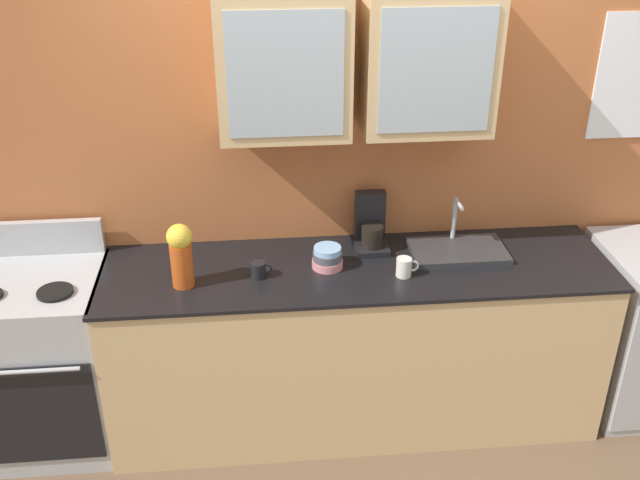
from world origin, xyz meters
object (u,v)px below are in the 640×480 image
at_px(stove_range, 46,361).
at_px(vase, 181,253).
at_px(sink_faucet, 458,249).
at_px(bowl_stack, 327,257).
at_px(coffee_maker, 371,228).
at_px(cup_near_bowls, 259,270).
at_px(cup_near_sink, 404,267).

bearing_deg(stove_range, vase, -7.13).
relative_size(sink_faucet, bowl_stack, 3.15).
bearing_deg(coffee_maker, vase, -162.44).
bearing_deg(cup_near_bowls, cup_near_sink, -4.49).
xyz_separation_m(bowl_stack, vase, (-0.69, -0.10, 0.12)).
distance_m(sink_faucet, vase, 1.38).
bearing_deg(cup_near_sink, bowl_stack, 161.62).
distance_m(bowl_stack, vase, 0.71).
bearing_deg(bowl_stack, stove_range, -179.50).
relative_size(vase, cup_near_sink, 2.86).
bearing_deg(sink_faucet, cup_near_sink, -148.33).
height_order(bowl_stack, coffee_maker, coffee_maker).
height_order(sink_faucet, cup_near_sink, sink_faucet).
distance_m(bowl_stack, cup_near_sink, 0.38).
distance_m(sink_faucet, coffee_maker, 0.45).
relative_size(sink_faucet, cup_near_sink, 4.35).
relative_size(bowl_stack, coffee_maker, 0.53).
bearing_deg(coffee_maker, sink_faucet, -14.96).
xyz_separation_m(stove_range, cup_near_bowls, (1.09, -0.05, 0.50)).
xyz_separation_m(bowl_stack, cup_near_sink, (0.36, -0.12, -0.01)).
relative_size(vase, coffee_maker, 1.09).
height_order(vase, cup_near_sink, vase).
bearing_deg(sink_faucet, bowl_stack, -173.58).
bearing_deg(vase, sink_faucet, 7.52).
bearing_deg(cup_near_sink, coffee_maker, 110.42).
distance_m(bowl_stack, coffee_maker, 0.31).
height_order(bowl_stack, cup_near_sink, bowl_stack).
xyz_separation_m(sink_faucet, vase, (-1.36, -0.18, 0.15)).
bearing_deg(cup_near_bowls, vase, -173.58).
relative_size(stove_range, cup_near_bowls, 10.76).
xyz_separation_m(sink_faucet, cup_near_bowls, (-1.01, -0.14, 0.02)).
xyz_separation_m(vase, coffee_maker, (0.93, 0.30, -0.06)).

